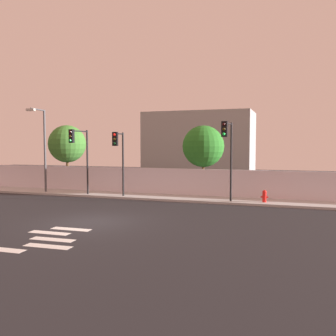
% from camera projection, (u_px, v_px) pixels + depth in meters
% --- Properties ---
extents(ground_plane, '(80.00, 80.00, 0.00)m').
position_uv_depth(ground_plane, '(90.00, 222.00, 17.06)').
color(ground_plane, black).
extents(sidewalk, '(36.00, 2.40, 0.15)m').
position_uv_depth(sidewalk, '(154.00, 197.00, 24.80)').
color(sidewalk, '#AEAEAE').
rests_on(sidewalk, ground).
extents(perimeter_wall, '(36.00, 0.18, 1.80)m').
position_uv_depth(perimeter_wall, '(160.00, 181.00, 25.96)').
color(perimeter_wall, silver).
rests_on(perimeter_wall, sidewalk).
extents(crosswalk_marking, '(3.62, 4.76, 0.01)m').
position_uv_depth(crosswalk_marking, '(35.00, 241.00, 13.65)').
color(crosswalk_marking, silver).
rests_on(crosswalk_marking, ground).
extents(traffic_light_left, '(0.34, 1.41, 4.28)m').
position_uv_depth(traffic_light_left, '(119.00, 150.00, 24.00)').
color(traffic_light_left, black).
rests_on(traffic_light_left, sidewalk).
extents(traffic_light_center, '(0.42, 1.63, 4.80)m').
position_uv_depth(traffic_light_center, '(228.00, 144.00, 21.58)').
color(traffic_light_center, black).
rests_on(traffic_light_center, sidewalk).
extents(traffic_light_right, '(0.50, 1.77, 4.48)m').
position_uv_depth(traffic_light_right, '(79.00, 147.00, 24.75)').
color(traffic_light_right, black).
rests_on(traffic_light_right, sidewalk).
extents(street_lamp_curbside, '(0.62, 1.90, 6.01)m').
position_uv_depth(street_lamp_curbside, '(43.00, 143.00, 26.58)').
color(street_lamp_curbside, '#4C4C51').
rests_on(street_lamp_curbside, sidewalk).
extents(fire_hydrant, '(0.44, 0.26, 0.73)m').
position_uv_depth(fire_hydrant, '(264.00, 196.00, 22.02)').
color(fire_hydrant, red).
rests_on(fire_hydrant, sidewalk).
extents(roadside_tree_leftmost, '(2.98, 2.98, 5.17)m').
position_uv_depth(roadside_tree_leftmost, '(67.00, 144.00, 29.23)').
color(roadside_tree_leftmost, brown).
rests_on(roadside_tree_leftmost, ground).
extents(roadside_tree_midleft, '(2.93, 2.93, 4.97)m').
position_uv_depth(roadside_tree_midleft, '(203.00, 146.00, 25.64)').
color(roadside_tree_midleft, brown).
rests_on(roadside_tree_midleft, ground).
extents(low_building_distant, '(11.21, 6.00, 7.05)m').
position_uv_depth(low_building_distant, '(200.00, 146.00, 39.22)').
color(low_building_distant, '#9B9B9B').
rests_on(low_building_distant, ground).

